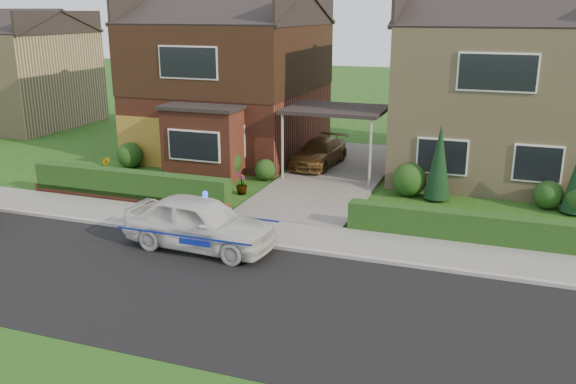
% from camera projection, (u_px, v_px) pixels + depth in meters
% --- Properties ---
extents(ground, '(120.00, 120.00, 0.00)m').
position_uv_depth(ground, '(209.00, 292.00, 14.40)').
color(ground, '#204412').
rests_on(ground, ground).
extents(road, '(60.00, 6.00, 0.02)m').
position_uv_depth(road, '(209.00, 292.00, 14.40)').
color(road, black).
rests_on(road, ground).
extents(kerb, '(60.00, 0.16, 0.12)m').
position_uv_depth(kerb, '(258.00, 244.00, 17.13)').
color(kerb, '#9E9993').
rests_on(kerb, ground).
extents(sidewalk, '(60.00, 2.00, 0.10)m').
position_uv_depth(sidewalk, '(272.00, 232.00, 18.08)').
color(sidewalk, slate).
rests_on(sidewalk, ground).
extents(driveway, '(3.80, 12.00, 0.12)m').
position_uv_depth(driveway, '(335.00, 175.00, 24.29)').
color(driveway, '#666059').
rests_on(driveway, ground).
extents(house_left, '(7.50, 9.53, 7.25)m').
position_uv_depth(house_left, '(231.00, 69.00, 27.71)').
color(house_left, brown).
rests_on(house_left, ground).
extents(house_right, '(7.50, 8.06, 7.25)m').
position_uv_depth(house_right, '(498.00, 82.00, 24.08)').
color(house_right, tan).
rests_on(house_right, ground).
extents(carport_link, '(3.80, 3.00, 2.77)m').
position_uv_depth(carport_link, '(336.00, 111.00, 23.51)').
color(carport_link, black).
rests_on(carport_link, ground).
extents(garage_door, '(2.20, 0.10, 2.10)m').
position_uv_depth(garage_door, '(140.00, 142.00, 25.75)').
color(garage_door, '#936220').
rests_on(garage_door, ground).
extents(dwarf_wall, '(7.70, 0.25, 0.36)m').
position_uv_depth(dwarf_wall, '(128.00, 198.00, 21.01)').
color(dwarf_wall, brown).
rests_on(dwarf_wall, ground).
extents(hedge_left, '(7.50, 0.55, 0.90)m').
position_uv_depth(hedge_left, '(131.00, 201.00, 21.19)').
color(hedge_left, '#123A14').
rests_on(hedge_left, ground).
extents(hedge_right, '(7.50, 0.55, 0.80)m').
position_uv_depth(hedge_right, '(477.00, 244.00, 17.34)').
color(hedge_right, '#123A14').
rests_on(hedge_right, ground).
extents(shrub_left_far, '(1.08, 1.08, 1.08)m').
position_uv_depth(shrub_left_far, '(130.00, 155.00, 25.56)').
color(shrub_left_far, '#123A14').
rests_on(shrub_left_far, ground).
extents(shrub_left_mid, '(1.32, 1.32, 1.32)m').
position_uv_depth(shrub_left_mid, '(225.00, 162.00, 23.89)').
color(shrub_left_mid, '#123A14').
rests_on(shrub_left_mid, ground).
extents(shrub_left_near, '(0.84, 0.84, 0.84)m').
position_uv_depth(shrub_left_near, '(266.00, 170.00, 23.71)').
color(shrub_left_near, '#123A14').
rests_on(shrub_left_near, ground).
extents(shrub_right_near, '(1.20, 1.20, 1.20)m').
position_uv_depth(shrub_right_near, '(409.00, 180.00, 21.66)').
color(shrub_right_near, '#123A14').
rests_on(shrub_right_near, ground).
extents(shrub_right_mid, '(0.96, 0.96, 0.96)m').
position_uv_depth(shrub_right_mid, '(548.00, 195.00, 20.29)').
color(shrub_right_mid, '#123A14').
rests_on(shrub_right_mid, ground).
extents(conifer_a, '(0.90, 0.90, 2.60)m').
position_uv_depth(conifer_a, '(439.00, 164.00, 20.95)').
color(conifer_a, black).
rests_on(conifer_a, ground).
extents(neighbour_left, '(6.50, 7.00, 5.20)m').
position_uv_depth(neighbour_left, '(20.00, 79.00, 34.56)').
color(neighbour_left, tan).
rests_on(neighbour_left, ground).
extents(police_car, '(3.98, 4.43, 1.64)m').
position_uv_depth(police_car, '(200.00, 223.00, 16.83)').
color(police_car, silver).
rests_on(police_car, ground).
extents(driveway_car, '(1.82, 3.85, 1.09)m').
position_uv_depth(driveway_car, '(319.00, 153.00, 25.47)').
color(driveway_car, brown).
rests_on(driveway_car, driveway).
extents(potted_plant_a, '(0.39, 0.28, 0.71)m').
position_uv_depth(potted_plant_a, '(181.00, 192.00, 21.04)').
color(potted_plant_a, gray).
rests_on(potted_plant_a, ground).
extents(potted_plant_b, '(0.60, 0.60, 0.86)m').
position_uv_depth(potted_plant_b, '(105.00, 167.00, 24.02)').
color(potted_plant_b, gray).
rests_on(potted_plant_b, ground).
extents(potted_plant_c, '(0.48, 0.48, 0.76)m').
position_uv_depth(potted_plant_c, '(242.00, 184.00, 21.89)').
color(potted_plant_c, gray).
rests_on(potted_plant_c, ground).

